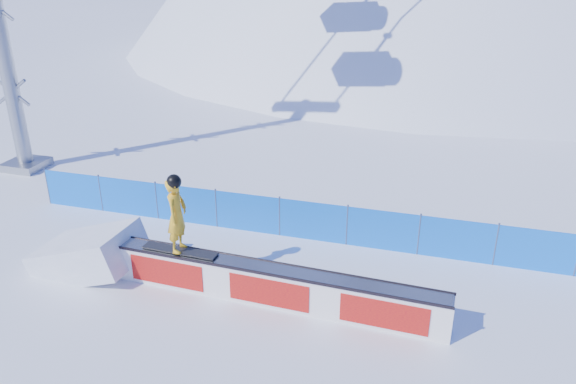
% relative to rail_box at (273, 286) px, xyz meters
% --- Properties ---
extents(ground, '(160.00, 160.00, 0.00)m').
position_rel_rail_box_xyz_m(ground, '(2.14, -1.14, -0.49)').
color(ground, white).
rests_on(ground, ground).
extents(snow_hill, '(64.00, 64.00, 64.00)m').
position_rel_rail_box_xyz_m(snow_hill, '(2.14, 40.86, -18.49)').
color(snow_hill, white).
rests_on(snow_hill, ground).
extents(safety_fence, '(22.05, 0.05, 1.30)m').
position_rel_rail_box_xyz_m(safety_fence, '(2.14, 3.36, 0.11)').
color(safety_fence, blue).
rests_on(safety_fence, ground).
extents(rail_box, '(8.29, 0.90, 0.99)m').
position_rel_rail_box_xyz_m(rail_box, '(0.00, 0.00, 0.00)').
color(rail_box, white).
rests_on(rail_box, ground).
extents(snow_ramp, '(2.88, 1.86, 1.75)m').
position_rel_rail_box_xyz_m(snow_ramp, '(-5.17, 0.20, -0.49)').
color(snow_ramp, white).
rests_on(snow_ramp, ground).
extents(snowboarder, '(1.95, 0.70, 2.02)m').
position_rel_rail_box_xyz_m(snowboarder, '(-2.41, 0.09, 1.50)').
color(snowboarder, black).
rests_on(snowboarder, rail_box).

